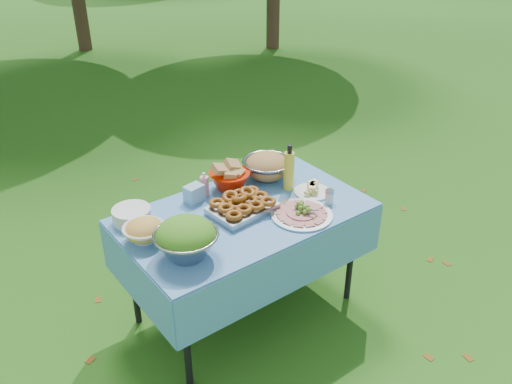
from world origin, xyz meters
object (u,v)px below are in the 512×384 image
plate_stack (132,215)px  pasta_bowl_steel (267,166)px  picnic_table (245,263)px  salad_bowl (186,238)px  oil_bottle (289,167)px  charcuterie_platter (302,210)px  bread_bowl (230,176)px

plate_stack → pasta_bowl_steel: (0.95, -0.05, 0.04)m
picnic_table → salad_bowl: size_ratio=4.32×
plate_stack → oil_bottle: size_ratio=0.73×
plate_stack → charcuterie_platter: charcuterie_platter is taller
charcuterie_platter → oil_bottle: (0.15, 0.30, 0.11)m
pasta_bowl_steel → bread_bowl: bearing=173.9°
salad_bowl → plate_stack: (-0.08, 0.48, -0.07)m
bread_bowl → pasta_bowl_steel: size_ratio=0.82×
picnic_table → oil_bottle: 0.66m
pasta_bowl_steel → oil_bottle: 0.21m
pasta_bowl_steel → charcuterie_platter: bearing=-104.6°
plate_stack → bread_bowl: 0.67m
picnic_table → plate_stack: 0.78m
salad_bowl → oil_bottle: 0.92m
charcuterie_platter → oil_bottle: 0.35m
pasta_bowl_steel → oil_bottle: oil_bottle is taller
picnic_table → bread_bowl: bread_bowl is taller
pasta_bowl_steel → oil_bottle: size_ratio=1.06×
plate_stack → pasta_bowl_steel: 0.95m
salad_bowl → charcuterie_platter: size_ratio=0.93×
plate_stack → charcuterie_platter: bearing=-33.6°
picnic_table → plate_stack: bearing=151.9°
picnic_table → oil_bottle: bearing=8.7°
salad_bowl → bread_bowl: bearing=38.1°
picnic_table → pasta_bowl_steel: size_ratio=4.54×
salad_bowl → charcuterie_platter: salad_bowl is taller
plate_stack → charcuterie_platter: (0.82, -0.55, 0.00)m
salad_bowl → bread_bowl: salad_bowl is taller
salad_bowl → charcuterie_platter: (0.74, -0.06, -0.07)m
salad_bowl → pasta_bowl_steel: salad_bowl is taller
plate_stack → oil_bottle: (0.97, -0.25, 0.11)m
picnic_table → charcuterie_platter: (0.24, -0.24, 0.42)m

